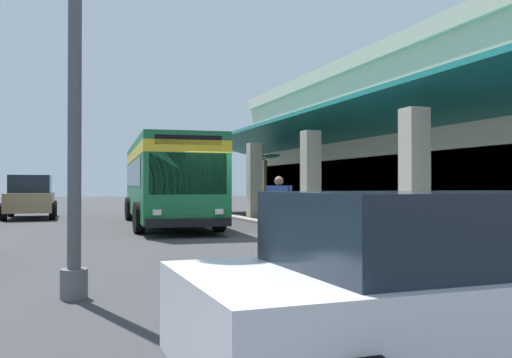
% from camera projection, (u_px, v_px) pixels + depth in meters
% --- Properties ---
extents(ground, '(120.00, 120.00, 0.00)m').
position_uv_depth(ground, '(450.00, 229.00, 18.86)').
color(ground, '#38383A').
extents(curb_strip, '(35.34, 0.50, 0.12)m').
position_uv_depth(curb_strip, '(293.00, 228.00, 18.60)').
color(curb_strip, '#9E998E').
rests_on(curb_strip, ground).
extents(transit_bus, '(11.36, 3.33, 3.34)m').
position_uv_depth(transit_bus, '(167.00, 177.00, 21.08)').
color(transit_bus, '#196638').
rests_on(transit_bus, ground).
extents(parked_sedan_white, '(2.50, 4.43, 1.47)m').
position_uv_depth(parked_sedan_white, '(464.00, 286.00, 4.16)').
color(parked_sedan_white, silver).
rests_on(parked_sedan_white, ground).
extents(parked_suv_tan, '(4.82, 2.24, 1.97)m').
position_uv_depth(parked_suv_tan, '(31.00, 196.00, 25.25)').
color(parked_suv_tan, '#9E845B').
rests_on(parked_suv_tan, ground).
extents(pedestrian, '(0.52, 0.55, 1.75)m').
position_uv_depth(pedestrian, '(279.00, 206.00, 13.96)').
color(pedestrian, '#38383D').
rests_on(pedestrian, ground).
extents(potted_palm, '(2.02, 1.46, 3.01)m').
position_uv_depth(potted_palm, '(266.00, 200.00, 25.67)').
color(potted_palm, '#4C4742').
rests_on(potted_palm, ground).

